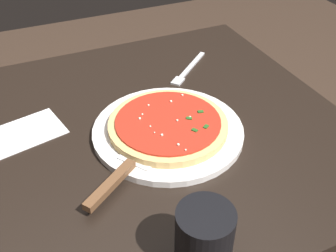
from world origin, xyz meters
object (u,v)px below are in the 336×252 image
pizza (168,124)px  pizza_server (124,171)px  serving_plate (168,131)px  napkin_folded_right (24,133)px  cup_tall_drink (204,238)px  fork (188,70)px

pizza → pizza_server: size_ratio=1.22×
serving_plate → napkin_folded_right: serving_plate is taller
pizza → cup_tall_drink: 0.31m
pizza → napkin_folded_right: (0.28, -0.12, -0.02)m
pizza_server → fork: (-0.28, -0.31, -0.02)m
napkin_folded_right → fork: bearing=-167.2°
serving_plate → napkin_folded_right: 0.30m
pizza_server → cup_tall_drink: (-0.05, 0.21, 0.03)m
serving_plate → napkin_folded_right: bearing=-23.8°
pizza_server → cup_tall_drink: 0.22m
pizza_server → napkin_folded_right: bearing=-54.7°
serving_plate → cup_tall_drink: cup_tall_drink is taller
pizza_server → fork: pizza_server is taller
pizza_server → cup_tall_drink: size_ratio=1.99×
fork → serving_plate: bearing=55.1°
serving_plate → fork: bearing=-124.9°
pizza → serving_plate: bearing=-26.5°
cup_tall_drink → napkin_folded_right: (0.20, -0.42, -0.05)m
napkin_folded_right → fork: size_ratio=1.04×
napkin_folded_right → cup_tall_drink: bearing=115.7°
serving_plate → pizza_server: 0.16m
pizza → fork: 0.27m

